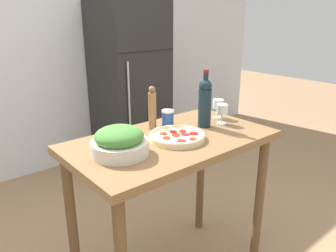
% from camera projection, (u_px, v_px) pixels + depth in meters
% --- Properties ---
extents(wall_back, '(6.40, 0.08, 2.60)m').
position_uv_depth(wall_back, '(34.00, 45.00, 3.16)').
color(wall_back, silver).
rests_on(wall_back, ground_plane).
extents(refrigerator, '(0.68, 0.67, 1.73)m').
position_uv_depth(refrigerator, '(130.00, 85.00, 3.54)').
color(refrigerator, black).
rests_on(refrigerator, ground_plane).
extents(prep_counter, '(1.13, 0.64, 0.94)m').
position_uv_depth(prep_counter, '(172.00, 163.00, 1.83)').
color(prep_counter, brown).
rests_on(prep_counter, ground_plane).
extents(wine_bottle, '(0.08, 0.08, 0.34)m').
position_uv_depth(wine_bottle, '(205.00, 102.00, 1.91)').
color(wine_bottle, '#142833').
rests_on(wine_bottle, prep_counter).
extents(wine_glass_near, '(0.07, 0.07, 0.12)m').
position_uv_depth(wine_glass_near, '(222.00, 110.00, 1.99)').
color(wine_glass_near, silver).
rests_on(wine_glass_near, prep_counter).
extents(wine_glass_far, '(0.07, 0.07, 0.12)m').
position_uv_depth(wine_glass_far, '(218.00, 105.00, 2.10)').
color(wine_glass_far, silver).
rests_on(wine_glass_far, prep_counter).
extents(pepper_mill, '(0.05, 0.05, 0.26)m').
position_uv_depth(pepper_mill, '(152.00, 109.00, 1.87)').
color(pepper_mill, olive).
rests_on(pepper_mill, prep_counter).
extents(salad_bowl, '(0.28, 0.28, 0.14)m').
position_uv_depth(salad_bowl, '(120.00, 142.00, 1.55)').
color(salad_bowl, silver).
rests_on(salad_bowl, prep_counter).
extents(homemade_pizza, '(0.30, 0.30, 0.04)m').
position_uv_depth(homemade_pizza, '(177.00, 136.00, 1.75)').
color(homemade_pizza, beige).
rests_on(homemade_pizza, prep_counter).
extents(salt_canister, '(0.07, 0.07, 0.11)m').
position_uv_depth(salt_canister, '(168.00, 119.00, 1.93)').
color(salt_canister, '#284CA3').
rests_on(salt_canister, prep_counter).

